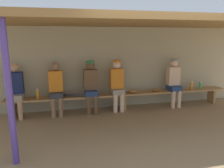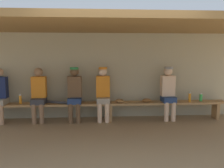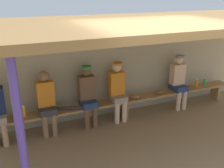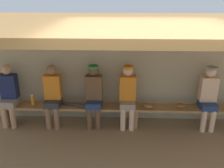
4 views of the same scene
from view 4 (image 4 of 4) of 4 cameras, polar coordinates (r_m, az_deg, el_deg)
The scene contains 12 objects.
back_wall at distance 5.46m, azimuth 5.46°, elevation 2.99°, with size 8.00×0.20×2.20m, color tan.
dugout_roof at distance 3.93m, azimuth 7.07°, elevation 13.20°, with size 8.00×2.80×0.12m, color olive.
bench at distance 5.32m, azimuth 5.45°, elevation -5.86°, with size 6.00×0.36×0.46m.
player_near_post at distance 5.46m, azimuth 21.26°, elevation -2.37°, with size 0.34×0.42×1.34m.
player_in_red at distance 5.35m, azimuth -13.47°, elevation -2.13°, with size 0.34×0.42×1.34m.
player_with_sunglasses at distance 5.16m, azimuth 3.60°, elevation -2.27°, with size 0.34×0.42×1.34m.
player_middle at distance 5.67m, azimuth -22.61°, elevation -1.89°, with size 0.34×0.42×1.34m.
player_rightmost at distance 5.19m, azimuth -4.17°, elevation -2.15°, with size 0.34×0.42×1.34m.
water_bottle_green at distance 5.55m, azimuth -17.78°, elevation -3.53°, with size 0.07×0.07×0.23m.
baseball_glove_tan at distance 5.25m, azimuth 8.13°, elevation -4.90°, with size 0.24×0.17×0.09m, color olive.
baseball_glove_worn at distance 5.39m, azimuth 15.37°, elevation -4.80°, with size 0.24×0.17×0.09m, color brown.
baseball_bat at distance 5.36m, azimuth -9.54°, elevation -4.55°, with size 0.07×0.07×0.81m, color #333338.
Camera 4 is at (-0.33, -3.18, 2.79)m, focal length 39.83 mm.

